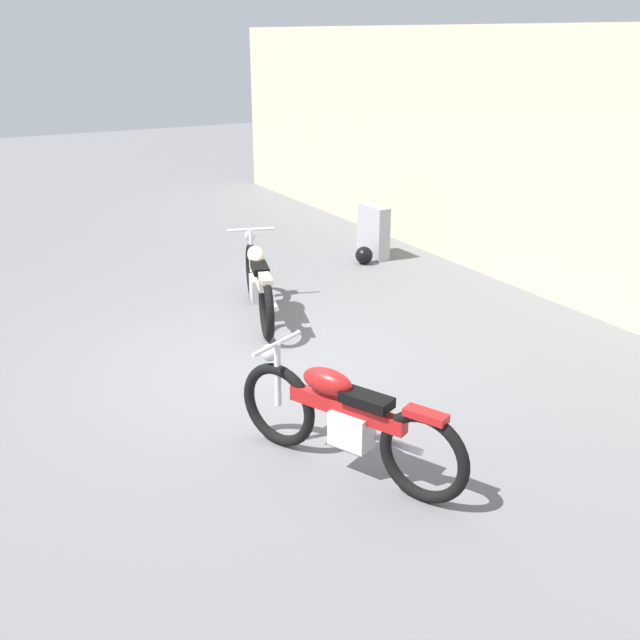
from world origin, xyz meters
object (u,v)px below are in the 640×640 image
motorcycle_red (345,419)px  motorcycle_cream (258,281)px  helmet (364,255)px  stone_marker (374,231)px

motorcycle_red → motorcycle_cream: (-3.32, 0.83, 0.00)m
helmet → stone_marker: bearing=127.4°
helmet → motorcycle_red: 5.50m
helmet → motorcycle_cream: bearing=-61.6°
motorcycle_red → helmet: bearing=-58.6°
motorcycle_red → motorcycle_cream: size_ratio=0.95×
helmet → motorcycle_cream: (1.22, -2.26, 0.32)m
motorcycle_red → motorcycle_cream: bearing=-38.4°
stone_marker → motorcycle_red: 5.88m
stone_marker → helmet: stone_marker is taller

